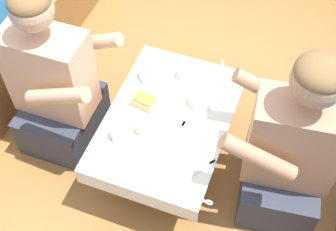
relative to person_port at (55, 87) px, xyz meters
name	(u,v)px	position (x,y,z in m)	size (l,w,h in m)	color
ground_plane	(166,190)	(0.60, 0.01, -0.75)	(60.00, 60.00, 0.00)	navy
boat_deck	(166,176)	(0.60, 0.01, -0.57)	(1.98, 3.78, 0.35)	#9E6B38
gunwale_port	(6,92)	(-0.36, 0.01, -0.21)	(0.06, 3.78, 0.38)	#936033
cockpit_table	(168,122)	(0.60, 0.04, -0.08)	(0.59, 0.86, 0.36)	#B2B2B7
person_port	(55,87)	(0.00, 0.00, 0.00)	(0.53, 0.44, 1.00)	#333847
person_starboard	(290,151)	(1.19, 0.02, 0.01)	(0.56, 0.49, 1.01)	#333847
plate_sandwich	(144,105)	(0.46, 0.07, -0.04)	(0.21, 0.21, 0.01)	white
plate_bread	(164,160)	(0.66, -0.20, -0.04)	(0.19, 0.19, 0.01)	white
sandwich	(144,101)	(0.46, 0.07, -0.01)	(0.13, 0.10, 0.05)	#E0BC7F
bowl_port_near	(150,74)	(0.41, 0.26, -0.02)	(0.11, 0.11, 0.04)	white
bowl_starboard_near	(201,100)	(0.72, 0.19, -0.02)	(0.12, 0.12, 0.04)	white
coffee_cup_port	(118,133)	(0.41, -0.14, -0.01)	(0.10, 0.07, 0.06)	white
coffee_cup_starboard	(184,72)	(0.58, 0.33, -0.01)	(0.10, 0.07, 0.06)	white
tin_can	(142,127)	(0.51, -0.07, -0.01)	(0.07, 0.07, 0.05)	silver
utensil_knife_port	(223,72)	(0.76, 0.43, -0.04)	(0.06, 0.17, 0.00)	silver
utensil_fork_port	(179,132)	(0.68, -0.02, -0.04)	(0.03, 0.17, 0.00)	silver
utensil_knife_starboard	(200,69)	(0.64, 0.40, -0.04)	(0.14, 0.11, 0.00)	silver
utensil_fork_starboard	(204,168)	(0.85, -0.17, -0.04)	(0.11, 0.15, 0.00)	silver
utensil_spoon_port	(201,119)	(0.75, 0.09, -0.04)	(0.17, 0.06, 0.01)	silver
utensil_spoon_starboard	(200,200)	(0.88, -0.33, -0.04)	(0.17, 0.02, 0.01)	silver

